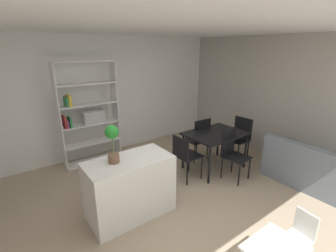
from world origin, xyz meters
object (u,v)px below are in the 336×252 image
Objects in this scene: dining_table at (215,136)px; open_bookshelf at (88,115)px; dining_chair_far at (199,137)px; dining_chair_near at (232,150)px; child_chair_right at (300,235)px; sofa at (325,175)px; dining_chair_island_side at (185,154)px; potted_plant_on_island at (112,140)px; kitchen_island at (130,187)px; dining_chair_window_side at (240,135)px.

open_bookshelf is at bearing 136.82° from dining_table.
open_bookshelf reaches higher than dining_chair_far.
dining_chair_near is (-0.01, -0.45, -0.14)m from dining_table.
sofa is (1.83, 0.44, -0.06)m from child_chair_right.
dining_chair_island_side is (0.10, 2.15, 0.19)m from child_chair_right.
open_bookshelf is at bearing 39.08° from sofa.
dining_chair_island_side is (1.47, 0.23, -0.69)m from potted_plant_on_island.
child_chair_right is 2.36m from dining_table.
dining_table is (0.89, 2.15, 0.35)m from child_chair_right.
child_chair_right is 2.76m from dining_chair_far.
dining_chair_island_side is at bearing 143.97° from dining_chair_near.
kitchen_island is 1.31m from dining_chair_island_side.
dining_chair_window_side is (3.06, 0.24, -0.66)m from potted_plant_on_island.
dining_chair_window_side is 1.08× the size of dining_chair_island_side.
dining_chair_window_side is 1.74m from sofa.
dining_chair_far is at bearing 23.56° from sofa.
kitchen_island is 0.57× the size of open_bookshelf.
dining_chair_island_side is at bearing 9.00° from potted_plant_on_island.
potted_plant_on_island is at bearing -86.88° from dining_chair_window_side.
potted_plant_on_island is 2.06m from open_bookshelf.
kitchen_island is 0.79m from potted_plant_on_island.
dining_chair_far is (-0.80, 0.44, 0.00)m from dining_chair_window_side.
kitchen_island is 2.16m from open_bookshelf.
dining_chair_island_side reaches higher than child_chair_right.
dining_chair_far is 0.91m from dining_chair_island_side.
kitchen_island is 1.41× the size of dining_chair_island_side.
dining_chair_far reaches higher than sofa.
open_bookshelf is at bearing 123.97° from dining_chair_near.
open_bookshelf is at bearing -124.75° from dining_chair_window_side.
dining_table reaches higher than child_chair_right.
dining_chair_far is 1.00× the size of dining_chair_near.
dining_chair_far is 0.48× the size of sofa.
dining_table is at bearing 5.91° from potted_plant_on_island.
potted_plant_on_island is 0.56× the size of dining_chair_far.
dining_chair_near is (1.89, -2.23, -0.51)m from open_bookshelf.
dining_chair_far is at bearing -35.20° from open_bookshelf.
dining_chair_window_side is 1.59m from dining_chair_island_side.
dining_chair_far is (1.90, -1.34, -0.51)m from open_bookshelf.
kitchen_island is 1.27× the size of dining_chair_near.
dining_chair_island_side is at bearing -179.91° from dining_table.
dining_table is at bearing 82.22° from dining_chair_near.
dining_table is 0.81m from dining_chair_island_side.
dining_chair_near reaches higher than dining_chair_island_side.
sofa reaches higher than child_chair_right.
dining_chair_island_side is (-0.79, -0.45, -0.03)m from dining_chair_far.
dining_chair_window_side is at bearing 5.58° from kitchen_island.
kitchen_island is 1.04× the size of dining_table.
dining_chair_island_side is (-1.59, -0.00, -0.03)m from dining_chair_window_side.
dining_chair_island_side is (1.12, -1.79, -0.53)m from open_bookshelf.
dining_chair_window_side reaches higher than dining_chair_island_side.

